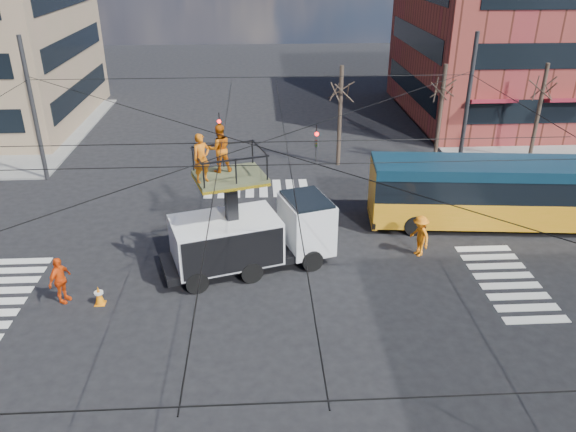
# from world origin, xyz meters

# --- Properties ---
(ground) EXTENTS (120.00, 120.00, 0.00)m
(ground) POSITION_xyz_m (0.00, 0.00, 0.00)
(ground) COLOR black
(ground) RESTS_ON ground
(sidewalk_ne) EXTENTS (18.00, 18.00, 0.12)m
(sidewalk_ne) POSITION_xyz_m (21.00, 21.00, 0.06)
(sidewalk_ne) COLOR slate
(sidewalk_ne) RESTS_ON ground
(crosswalks) EXTENTS (22.40, 22.40, 0.02)m
(crosswalks) POSITION_xyz_m (0.00, 0.00, 0.01)
(crosswalks) COLOR silver
(crosswalks) RESTS_ON ground
(building_ne) EXTENTS (20.06, 16.06, 14.00)m
(building_ne) POSITION_xyz_m (21.98, 23.98, 7.00)
(building_ne) COLOR brown
(building_ne) RESTS_ON ground
(overhead_network) EXTENTS (24.24, 24.24, 8.00)m
(overhead_network) POSITION_xyz_m (-0.07, 0.40, 4.29)
(overhead_network) COLOR #2D2D30
(overhead_network) RESTS_ON ground
(tree_a) EXTENTS (2.00, 2.00, 6.00)m
(tree_a) POSITION_xyz_m (5.00, 13.50, 4.63)
(tree_a) COLOR #382B21
(tree_a) RESTS_ON ground
(tree_b) EXTENTS (2.00, 2.00, 6.00)m
(tree_b) POSITION_xyz_m (11.00, 13.50, 4.63)
(tree_b) COLOR #382B21
(tree_b) RESTS_ON ground
(tree_c) EXTENTS (2.00, 2.00, 6.00)m
(tree_c) POSITION_xyz_m (17.00, 13.50, 4.63)
(tree_c) COLOR #382B21
(tree_c) RESTS_ON ground
(utility_truck) EXTENTS (7.37, 4.27, 6.07)m
(utility_truck) POSITION_xyz_m (-0.21, 1.74, 2.02)
(utility_truck) COLOR black
(utility_truck) RESTS_ON ground
(city_bus) EXTENTS (13.13, 3.79, 3.20)m
(city_bus) POSITION_xyz_m (11.87, 4.86, 1.73)
(city_bus) COLOR orange
(city_bus) RESTS_ON ground
(traffic_cone) EXTENTS (0.36, 0.36, 0.77)m
(traffic_cone) POSITION_xyz_m (-5.92, -0.74, 0.39)
(traffic_cone) COLOR orange
(traffic_cone) RESTS_ON ground
(worker_ground) EXTENTS (0.85, 1.18, 1.86)m
(worker_ground) POSITION_xyz_m (-7.33, -0.48, 0.93)
(worker_ground) COLOR #F54F0F
(worker_ground) RESTS_ON ground
(flagger) EXTENTS (1.04, 1.36, 1.85)m
(flagger) POSITION_xyz_m (6.97, 2.27, 0.93)
(flagger) COLOR orange
(flagger) RESTS_ON ground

